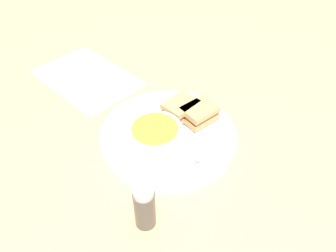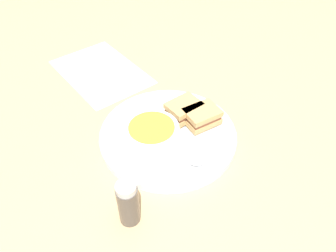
{
  "view_description": "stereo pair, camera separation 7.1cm",
  "coord_description": "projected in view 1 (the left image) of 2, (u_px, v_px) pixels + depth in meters",
  "views": [
    {
      "loc": [
        0.46,
        0.23,
        0.52
      ],
      "look_at": [
        0.0,
        0.0,
        0.04
      ],
      "focal_mm": 35.0,
      "sensor_mm": 36.0,
      "label": 1
    },
    {
      "loc": [
        0.42,
        0.29,
        0.52
      ],
      "look_at": [
        0.0,
        0.0,
        0.04
      ],
      "focal_mm": 35.0,
      "sensor_mm": 36.0,
      "label": 2
    }
  ],
  "objects": [
    {
      "name": "plate",
      "position": [
        168.0,
        134.0,
        0.72
      ],
      "size": [
        0.3,
        0.3,
        0.02
      ],
      "color": "white",
      "rests_on": "ground_plane"
    },
    {
      "name": "menu_sheet",
      "position": [
        87.0,
        78.0,
        0.9
      ],
      "size": [
        0.26,
        0.32,
        0.0
      ],
      "rotation": [
        0.0,
        0.0,
        -0.3
      ],
      "color": "white",
      "rests_on": "ground_plane"
    },
    {
      "name": "sandwich_half_near",
      "position": [
        199.0,
        113.0,
        0.73
      ],
      "size": [
        0.09,
        0.08,
        0.03
      ],
      "rotation": [
        0.0,
        0.0,
        2.71
      ],
      "color": "tan",
      "rests_on": "plate"
    },
    {
      "name": "soup_bowl",
      "position": [
        154.0,
        138.0,
        0.66
      ],
      "size": [
        0.11,
        0.11,
        0.06
      ],
      "color": "white",
      "rests_on": "plate"
    },
    {
      "name": "sandwich_half_far",
      "position": [
        181.0,
        108.0,
        0.75
      ],
      "size": [
        0.09,
        0.08,
        0.03
      ],
      "rotation": [
        0.0,
        0.0,
        2.83
      ],
      "color": "tan",
      "rests_on": "plate"
    },
    {
      "name": "spoon",
      "position": [
        197.0,
        159.0,
        0.66
      ],
      "size": [
        0.09,
        0.11,
        0.01
      ],
      "rotation": [
        0.0,
        0.0,
        8.46
      ],
      "color": "silver",
      "rests_on": "plate"
    },
    {
      "name": "ground_plane",
      "position": [
        168.0,
        138.0,
        0.73
      ],
      "size": [
        2.4,
        2.4,
        0.0
      ],
      "primitive_type": "plane",
      "color": "tan"
    },
    {
      "name": "salt_shaker",
      "position": [
        145.0,
        207.0,
        0.55
      ],
      "size": [
        0.04,
        0.04,
        0.1
      ],
      "color": "#4C4742",
      "rests_on": "ground_plane"
    }
  ]
}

